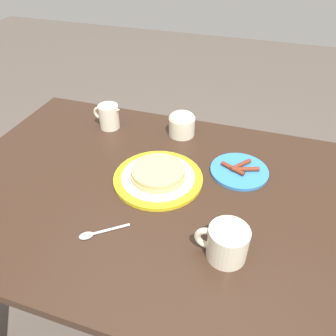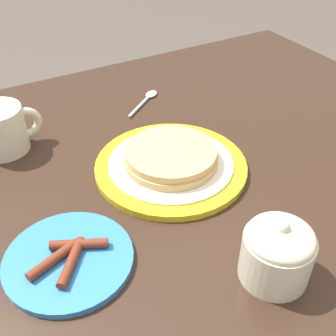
{
  "view_description": "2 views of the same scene",
  "coord_description": "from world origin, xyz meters",
  "views": [
    {
      "loc": [
        -0.24,
        0.67,
        1.38
      ],
      "look_at": [
        0.0,
        -0.07,
        0.76
      ],
      "focal_mm": 35.0,
      "sensor_mm": 36.0,
      "label": 1
    },
    {
      "loc": [
        -0.28,
        -0.56,
        1.2
      ],
      "look_at": [
        0.0,
        -0.07,
        0.76
      ],
      "focal_mm": 45.0,
      "sensor_mm": 36.0,
      "label": 2
    }
  ],
  "objects": [
    {
      "name": "pancake_plate",
      "position": [
        0.02,
        -0.04,
        0.75
      ],
      "size": [
        0.27,
        0.27,
        0.04
      ],
      "color": "gold",
      "rests_on": "dining_table"
    },
    {
      "name": "ground_plane",
      "position": [
        0.0,
        0.0,
        0.0
      ],
      "size": [
        8.0,
        8.0,
        0.0
      ],
      "primitive_type": "plane",
      "color": "#51473F"
    },
    {
      "name": "spoon",
      "position": [
        0.1,
        0.21,
        0.74
      ],
      "size": [
        0.11,
        0.09,
        0.01
      ],
      "color": "silver",
      "rests_on": "dining_table"
    },
    {
      "name": "dining_table",
      "position": [
        0.0,
        0.0,
        0.61
      ],
      "size": [
        1.29,
        0.85,
        0.73
      ],
      "color": "#332116",
      "rests_on": "ground_plane"
    },
    {
      "name": "coffee_mug",
      "position": [
        -0.22,
        0.17,
        0.78
      ],
      "size": [
        0.13,
        0.1,
        0.09
      ],
      "color": "beige",
      "rests_on": "dining_table"
    },
    {
      "name": "sugar_bowl",
      "position": [
        0.03,
        -0.31,
        0.78
      ],
      "size": [
        0.09,
        0.09,
        0.1
      ],
      "color": "beige",
      "rests_on": "dining_table"
    },
    {
      "name": "side_plate_bacon",
      "position": [
        -0.21,
        -0.16,
        0.74
      ],
      "size": [
        0.18,
        0.18,
        0.02
      ],
      "color": "#337AC6",
      "rests_on": "dining_table"
    },
    {
      "name": "creamer_pitcher",
      "position": [
        0.3,
        -0.28,
        0.78
      ],
      "size": [
        0.11,
        0.07,
        0.1
      ],
      "color": "beige",
      "rests_on": "dining_table"
    }
  ]
}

